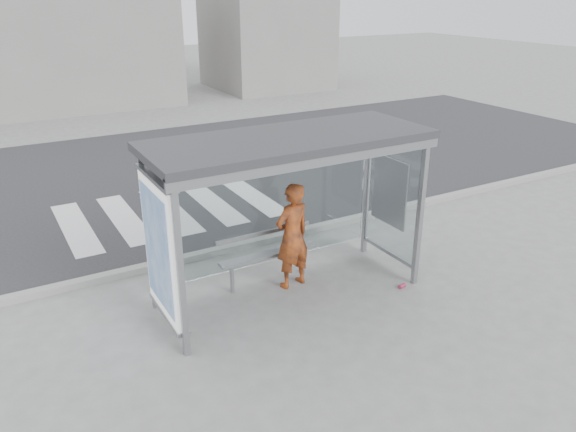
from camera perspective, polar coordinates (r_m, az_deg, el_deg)
The scene contains 10 objects.
ground at distance 9.15m, azimuth 0.17°, elevation -7.96°, with size 80.00×80.00×0.00m, color slate.
road at distance 15.12m, azimuth -13.16°, elevation 3.99°, with size 30.00×10.00×0.01m, color #252528.
curb at distance 10.67m, azimuth -5.05°, elevation -3.04°, with size 30.00×0.18×0.12m, color gray.
crosswalk at distance 12.73m, azimuth -11.94°, elevation 0.58°, with size 4.55×3.00×0.00m.
bus_shelter at distance 8.21m, azimuth -2.28°, elevation 3.61°, with size 4.25×1.65×2.62m.
building_center at distance 25.25m, azimuth -21.45°, elevation 16.10°, with size 8.00×5.00×5.00m, color gray.
building_right at distance 28.04m, azimuth -2.28°, elevation 20.07°, with size 5.00×5.00×7.00m, color gray.
person at distance 9.02m, azimuth 0.44°, elevation -2.04°, with size 0.65×0.43×1.79m, color #C87012.
bench at distance 9.27m, azimuth -2.06°, elevation -3.85°, with size 1.72×0.27×0.89m.
soda_can at distance 9.50m, azimuth 11.52°, elevation -6.97°, with size 0.07×0.07×0.13m, color #CD3C66.
Camera 1 is at (-3.93, -6.85, 4.62)m, focal length 35.00 mm.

